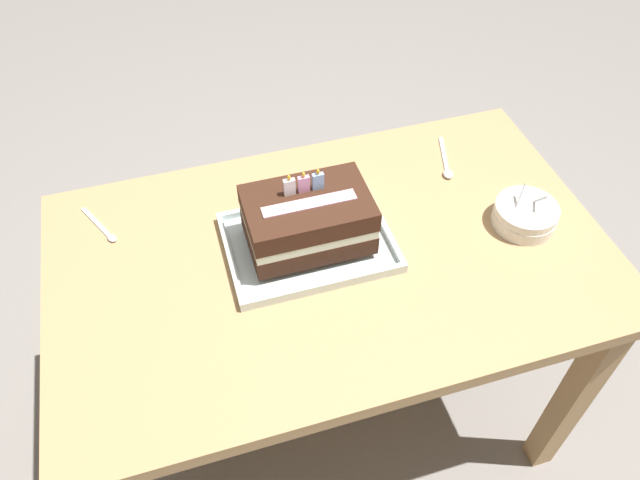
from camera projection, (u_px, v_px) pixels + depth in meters
ground_plane at (328, 411)px, 1.87m from camera, size 8.00×8.00×0.00m
dining_table at (331, 284)px, 1.39m from camera, size 1.20×0.73×0.74m
foil_tray at (308, 244)px, 1.32m from camera, size 0.35×0.26×0.02m
birthday_cake at (308, 219)px, 1.27m from camera, size 0.26×0.17×0.17m
bowl_stack at (525, 215)px, 1.35m from camera, size 0.14×0.14×0.10m
serving_spoon_near_tray at (105, 231)px, 1.35m from camera, size 0.08×0.13×0.01m
serving_spoon_by_bowls at (447, 168)px, 1.49m from camera, size 0.06×0.16×0.01m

